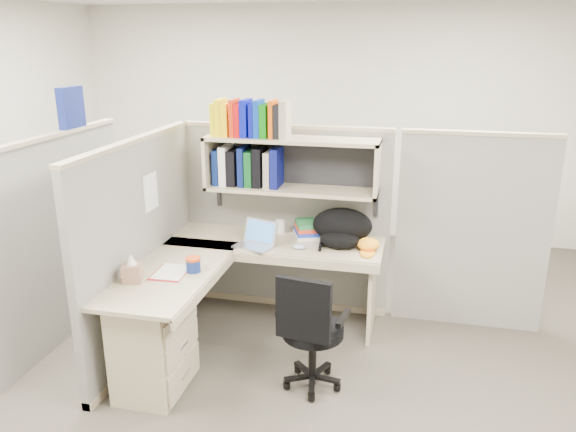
% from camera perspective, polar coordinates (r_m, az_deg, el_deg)
% --- Properties ---
extents(ground, '(6.00, 6.00, 0.00)m').
position_cam_1_polar(ground, '(4.41, -3.06, -13.97)').
color(ground, '#322D27').
rests_on(ground, ground).
extents(room_shell, '(6.00, 6.00, 6.00)m').
position_cam_1_polar(room_shell, '(3.82, -3.46, 7.19)').
color(room_shell, beige).
rests_on(room_shell, ground).
extents(cubicle, '(3.79, 1.84, 1.95)m').
position_cam_1_polar(cubicle, '(4.53, -6.13, -0.52)').
color(cubicle, slate).
rests_on(cubicle, ground).
extents(desk, '(1.74, 1.75, 0.73)m').
position_cam_1_polar(desk, '(4.09, -9.88, -9.90)').
color(desk, tan).
rests_on(desk, ground).
extents(laptop, '(0.36, 0.36, 0.21)m').
position_cam_1_polar(laptop, '(4.42, -3.53, -1.92)').
color(laptop, '#BCBDC1').
rests_on(laptop, desk).
extents(backpack, '(0.55, 0.46, 0.28)m').
position_cam_1_polar(backpack, '(4.48, 5.42, -1.19)').
color(backpack, black).
rests_on(backpack, desk).
extents(orange_cap, '(0.18, 0.21, 0.10)m').
position_cam_1_polar(orange_cap, '(4.42, 8.16, -2.86)').
color(orange_cap, orange).
rests_on(orange_cap, desk).
extents(snack_canister, '(0.11, 0.11, 0.11)m').
position_cam_1_polar(snack_canister, '(4.03, -9.60, -4.86)').
color(snack_canister, navy).
rests_on(snack_canister, desk).
extents(tissue_box, '(0.16, 0.16, 0.20)m').
position_cam_1_polar(tissue_box, '(3.95, -15.58, -5.10)').
color(tissue_box, '#986D56').
rests_on(tissue_box, desk).
extents(mouse, '(0.10, 0.07, 0.04)m').
position_cam_1_polar(mouse, '(4.41, 1.16, -3.14)').
color(mouse, '#9CB2DE').
rests_on(mouse, desk).
extents(paper_cup, '(0.08, 0.08, 0.11)m').
position_cam_1_polar(paper_cup, '(4.75, -0.81, -1.09)').
color(paper_cup, white).
rests_on(paper_cup, desk).
extents(book_stack, '(0.27, 0.31, 0.13)m').
position_cam_1_polar(book_stack, '(4.68, 1.89, -1.31)').
color(book_stack, gray).
rests_on(book_stack, desk).
extents(loose_paper, '(0.22, 0.29, 0.00)m').
position_cam_1_polar(loose_paper, '(4.07, -11.76, -5.56)').
color(loose_paper, silver).
rests_on(loose_paper, desk).
extents(task_chair, '(0.48, 0.45, 0.88)m').
position_cam_1_polar(task_chair, '(3.89, 2.32, -13.32)').
color(task_chair, black).
rests_on(task_chair, ground).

